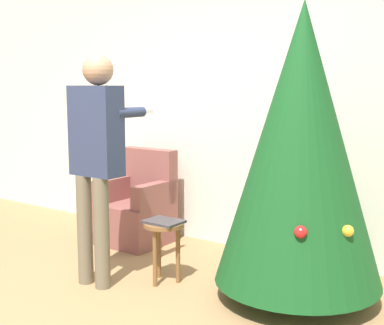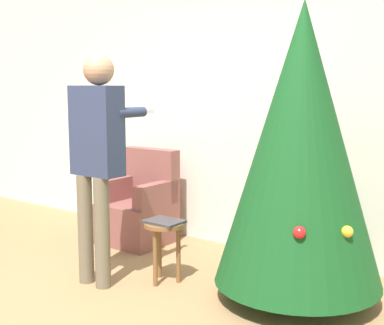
{
  "view_description": "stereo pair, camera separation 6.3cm",
  "coord_description": "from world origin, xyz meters",
  "px_view_note": "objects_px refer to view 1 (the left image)",
  "views": [
    {
      "loc": [
        2.63,
        -2.15,
        1.57
      ],
      "look_at": [
        0.36,
        1.02,
        1.0
      ],
      "focal_mm": 50.0,
      "sensor_mm": 36.0,
      "label": 1
    },
    {
      "loc": [
        2.68,
        -2.11,
        1.57
      ],
      "look_at": [
        0.36,
        1.02,
        1.0
      ],
      "focal_mm": 50.0,
      "sensor_mm": 36.0,
      "label": 2
    }
  ],
  "objects_px": {
    "armchair": "(137,209)",
    "person_standing": "(96,148)",
    "side_stool": "(164,235)",
    "christmas_tree": "(301,145)"
  },
  "relations": [
    {
      "from": "armchair",
      "to": "side_stool",
      "type": "bearing_deg",
      "value": -38.23
    },
    {
      "from": "armchair",
      "to": "side_stool",
      "type": "xyz_separation_m",
      "value": [
        0.91,
        -0.72,
        0.05
      ]
    },
    {
      "from": "person_standing",
      "to": "side_stool",
      "type": "distance_m",
      "value": 0.87
    },
    {
      "from": "christmas_tree",
      "to": "person_standing",
      "type": "height_order",
      "value": "christmas_tree"
    },
    {
      "from": "armchair",
      "to": "side_stool",
      "type": "height_order",
      "value": "armchair"
    },
    {
      "from": "christmas_tree",
      "to": "side_stool",
      "type": "distance_m",
      "value": 1.29
    },
    {
      "from": "christmas_tree",
      "to": "side_stool",
      "type": "bearing_deg",
      "value": -163.03
    },
    {
      "from": "person_standing",
      "to": "side_stool",
      "type": "xyz_separation_m",
      "value": [
        0.41,
        0.31,
        -0.7
      ]
    },
    {
      "from": "side_stool",
      "to": "person_standing",
      "type": "bearing_deg",
      "value": -142.38
    },
    {
      "from": "armchair",
      "to": "person_standing",
      "type": "height_order",
      "value": "person_standing"
    }
  ]
}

